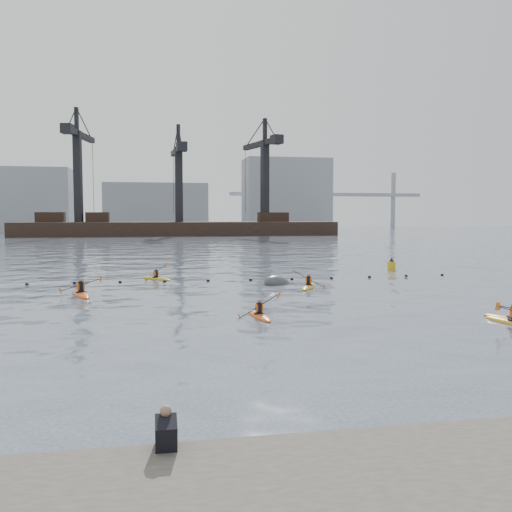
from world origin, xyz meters
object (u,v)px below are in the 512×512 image
(kayaker_2, at_px, (81,293))
(kayaker_3, at_px, (309,286))
(kayaker_5, at_px, (156,278))
(mooring_buoy, at_px, (277,284))
(nav_buoy, at_px, (391,266))
(kayaker_0, at_px, (259,315))

(kayaker_2, height_order, kayaker_3, kayaker_3)
(kayaker_5, distance_m, mooring_buoy, 9.01)
(kayaker_5, relative_size, nav_buoy, 2.15)
(nav_buoy, bearing_deg, kayaker_0, -128.74)
(kayaker_2, bearing_deg, kayaker_3, -13.55)
(kayaker_0, xyz_separation_m, kayaker_3, (5.01, 9.25, 0.01))
(kayaker_2, xyz_separation_m, kayaker_3, (13.85, 0.82, -0.01))
(kayaker_0, distance_m, kayaker_5, 16.21)
(kayaker_0, distance_m, kayaker_2, 12.22)
(kayaker_0, relative_size, nav_buoy, 2.45)
(kayaker_0, relative_size, mooring_buoy, 1.30)
(mooring_buoy, bearing_deg, kayaker_0, -106.80)
(kayaker_3, xyz_separation_m, nav_buoy, (10.00, 9.46, 0.27))
(kayaker_0, height_order, mooring_buoy, kayaker_0)
(kayaker_5, xyz_separation_m, nav_buoy, (19.57, 3.16, 0.28))
(kayaker_0, bearing_deg, nav_buoy, 44.51)
(mooring_buoy, bearing_deg, nav_buoy, 32.17)
(kayaker_0, distance_m, kayaker_3, 10.52)
(kayaker_5, bearing_deg, mooring_buoy, -69.08)
(mooring_buoy, bearing_deg, kayaker_2, -166.24)
(kayaker_0, xyz_separation_m, kayaker_5, (-4.56, 15.56, 0.00))
(kayaker_0, height_order, kayaker_3, kayaker_3)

